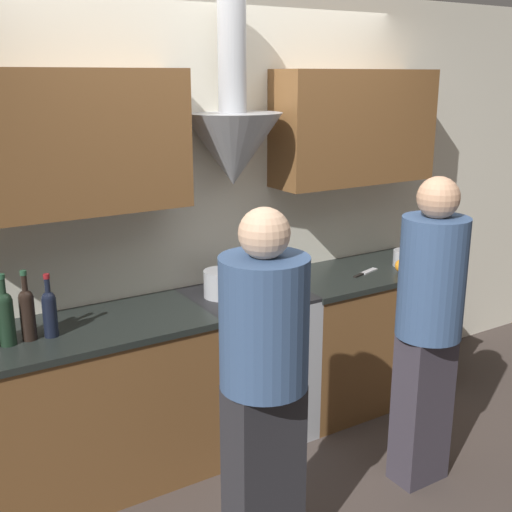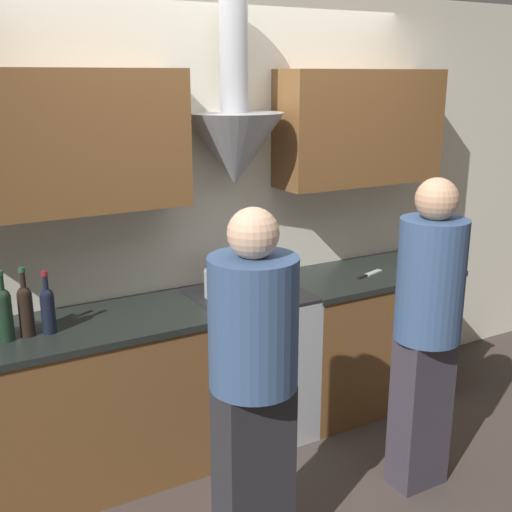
# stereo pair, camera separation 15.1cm
# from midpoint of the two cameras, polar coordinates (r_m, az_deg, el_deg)

# --- Properties ---
(ground_plane) EXTENTS (12.00, 12.00, 0.00)m
(ground_plane) POSITION_cam_midpoint_polar(r_m,az_deg,el_deg) (3.86, 2.91, -17.48)
(ground_plane) COLOR #423833
(wall_back) EXTENTS (8.40, 0.56, 2.60)m
(wall_back) POSITION_cam_midpoint_polar(r_m,az_deg,el_deg) (3.79, -1.94, 5.93)
(wall_back) COLOR silver
(wall_back) RESTS_ON ground_plane
(counter_left) EXTENTS (1.29, 0.62, 0.90)m
(counter_left) POSITION_cam_midpoint_polar(r_m,az_deg,el_deg) (3.56, -13.51, -12.61)
(counter_left) COLOR brown
(counter_left) RESTS_ON ground_plane
(counter_right) EXTENTS (1.14, 0.62, 0.90)m
(counter_right) POSITION_cam_midpoint_polar(r_m,az_deg,el_deg) (4.35, 10.65, -7.00)
(counter_right) COLOR brown
(counter_right) RESTS_ON ground_plane
(stove_range) EXTENTS (0.66, 0.60, 0.90)m
(stove_range) POSITION_cam_midpoint_polar(r_m,az_deg,el_deg) (3.88, 0.38, -9.56)
(stove_range) COLOR #A8AAAF
(stove_range) RESTS_ON ground_plane
(wine_bottle_2) EXTENTS (0.08, 0.08, 0.35)m
(wine_bottle_2) POSITION_cam_midpoint_polar(r_m,az_deg,el_deg) (3.23, -20.26, -4.67)
(wine_bottle_2) COLOR black
(wine_bottle_2) RESTS_ON counter_left
(wine_bottle_3) EXTENTS (0.07, 0.07, 0.34)m
(wine_bottle_3) POSITION_cam_midpoint_polar(r_m,az_deg,el_deg) (3.25, -18.56, -4.42)
(wine_bottle_3) COLOR black
(wine_bottle_3) RESTS_ON counter_left
(wine_bottle_4) EXTENTS (0.07, 0.07, 0.31)m
(wine_bottle_4) POSITION_cam_midpoint_polar(r_m,az_deg,el_deg) (3.26, -16.77, -4.44)
(wine_bottle_4) COLOR black
(wine_bottle_4) RESTS_ON counter_left
(stock_pot) EXTENTS (0.20, 0.20, 0.15)m
(stock_pot) POSITION_cam_midpoint_polar(r_m,az_deg,el_deg) (3.65, -1.87, -2.43)
(stock_pot) COLOR #A8AAAF
(stock_pot) RESTS_ON stove_range
(mixing_bowl) EXTENTS (0.25, 0.25, 0.07)m
(mixing_bowl) POSITION_cam_midpoint_polar(r_m,az_deg,el_deg) (3.81, 1.97, -2.26)
(mixing_bowl) COLOR #A8AAAF
(mixing_bowl) RESTS_ON stove_range
(orange_fruit) EXTENTS (0.09, 0.09, 0.09)m
(orange_fruit) POSITION_cam_midpoint_polar(r_m,az_deg,el_deg) (4.18, 14.25, -1.02)
(orange_fruit) COLOR orange
(orange_fruit) RESTS_ON counter_right
(saucepan) EXTENTS (0.16, 0.16, 0.10)m
(saucepan) POSITION_cam_midpoint_polar(r_m,az_deg,el_deg) (4.33, 14.60, -0.35)
(saucepan) COLOR #A8AAAF
(saucepan) RESTS_ON counter_right
(chefs_knife) EXTENTS (0.25, 0.10, 0.01)m
(chefs_knife) POSITION_cam_midpoint_polar(r_m,az_deg,el_deg) (4.13, 11.08, -1.60)
(chefs_knife) COLOR silver
(chefs_knife) RESTS_ON counter_right
(person_foreground_left) EXTENTS (0.37, 0.37, 1.62)m
(person_foreground_left) POSITION_cam_midpoint_polar(r_m,az_deg,el_deg) (2.73, 1.38, -10.98)
(person_foreground_left) COLOR #28282D
(person_foreground_left) RESTS_ON ground_plane
(person_foreground_right) EXTENTS (0.33, 0.33, 1.65)m
(person_foreground_right) POSITION_cam_midpoint_polar(r_m,az_deg,el_deg) (3.37, 16.23, -5.80)
(person_foreground_right) COLOR #38333D
(person_foreground_right) RESTS_ON ground_plane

